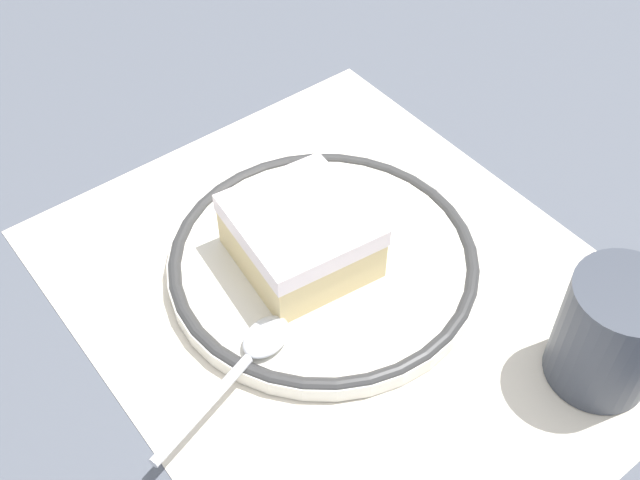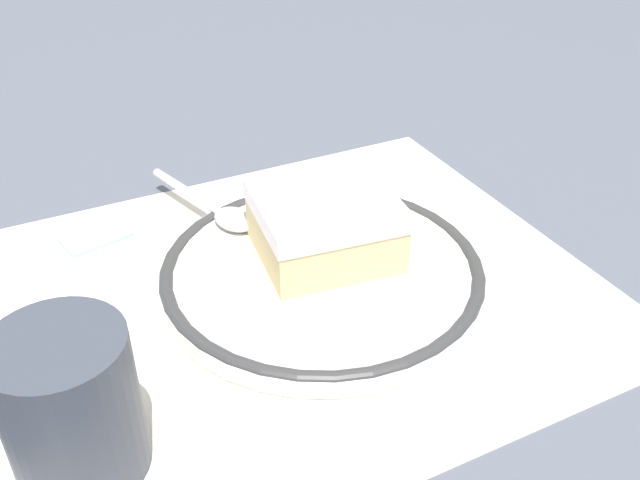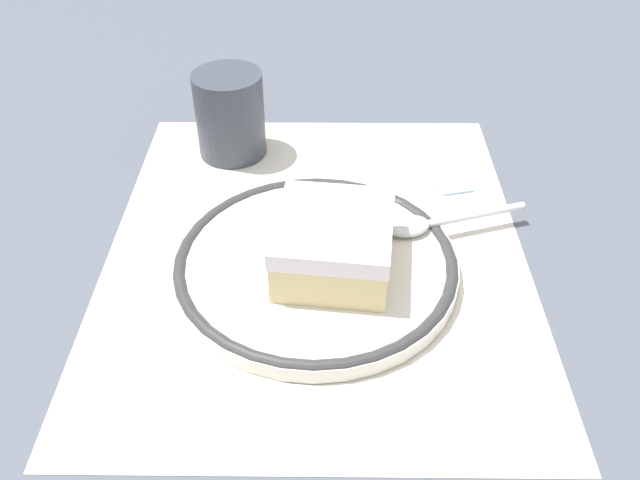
{
  "view_description": "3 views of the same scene",
  "coord_description": "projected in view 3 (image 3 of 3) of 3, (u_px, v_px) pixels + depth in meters",
  "views": [
    {
      "loc": [
        0.27,
        -0.24,
        0.45
      ],
      "look_at": [
        -0.03,
        -0.0,
        0.03
      ],
      "focal_mm": 44.29,
      "sensor_mm": 36.0,
      "label": 1
    },
    {
      "loc": [
        0.15,
        0.36,
        0.3
      ],
      "look_at": [
        -0.03,
        -0.0,
        0.03
      ],
      "focal_mm": 39.42,
      "sensor_mm": 36.0,
      "label": 2
    },
    {
      "loc": [
        -0.43,
        -0.01,
        0.37
      ],
      "look_at": [
        -0.03,
        -0.0,
        0.03
      ],
      "focal_mm": 37.3,
      "sensor_mm": 36.0,
      "label": 3
    }
  ],
  "objects": [
    {
      "name": "ground_plane",
      "position": [
        316.0,
        249.0,
        0.56
      ],
      "size": [
        2.4,
        2.4,
        0.0
      ],
      "primitive_type": "plane",
      "color": "#4C515B"
    },
    {
      "name": "cake_slice",
      "position": [
        334.0,
        244.0,
        0.51
      ],
      "size": [
        0.1,
        0.1,
        0.05
      ],
      "color": "beige",
      "rests_on": "plate"
    },
    {
      "name": "spoon",
      "position": [
        428.0,
        223.0,
        0.56
      ],
      "size": [
        0.05,
        0.13,
        0.01
      ],
      "color": "silver",
      "rests_on": "plate"
    },
    {
      "name": "cup",
      "position": [
        231.0,
        119.0,
        0.66
      ],
      "size": [
        0.07,
        0.07,
        0.08
      ],
      "color": "#383D47",
      "rests_on": "placemat"
    },
    {
      "name": "napkin",
      "position": [
        389.0,
        160.0,
        0.66
      ],
      "size": [
        0.13,
        0.13,
        0.0
      ],
      "primitive_type": "cube",
      "rotation": [
        0.0,
        0.0,
        4.46
      ],
      "color": "white",
      "rests_on": "placemat"
    },
    {
      "name": "sugar_packet",
      "position": [
        449.0,
        176.0,
        0.64
      ],
      "size": [
        0.06,
        0.04,
        0.01
      ],
      "primitive_type": "cube",
      "rotation": [
        0.0,
        0.0,
        0.23
      ],
      "color": "#8CB2E0",
      "rests_on": "placemat"
    },
    {
      "name": "plate",
      "position": [
        320.0,
        264.0,
        0.53
      ],
      "size": [
        0.23,
        0.23,
        0.02
      ],
      "color": "silver",
      "rests_on": "placemat"
    },
    {
      "name": "placemat",
      "position": [
        316.0,
        249.0,
        0.56
      ],
      "size": [
        0.42,
        0.35,
        0.0
      ],
      "primitive_type": "cube",
      "color": "beige",
      "rests_on": "ground_plane"
    }
  ]
}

